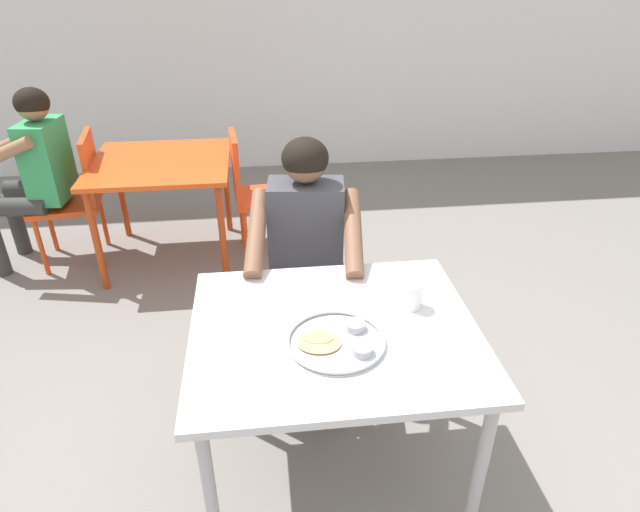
% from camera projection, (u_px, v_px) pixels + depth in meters
% --- Properties ---
extents(ground_plane, '(12.00, 12.00, 0.05)m').
position_uv_depth(ground_plane, '(335.00, 482.00, 2.26)').
color(ground_plane, slate).
extents(table_foreground, '(1.00, 0.85, 0.76)m').
position_uv_depth(table_foreground, '(334.00, 347.00, 1.93)').
color(table_foreground, silver).
rests_on(table_foreground, ground).
extents(thali_tray, '(0.34, 0.34, 0.03)m').
position_uv_depth(thali_tray, '(337.00, 340.00, 1.81)').
color(thali_tray, '#B7BABF').
rests_on(thali_tray, table_foreground).
extents(drinking_cup, '(0.08, 0.08, 0.10)m').
position_uv_depth(drinking_cup, '(412.00, 294.00, 1.98)').
color(drinking_cup, white).
rests_on(drinking_cup, table_foreground).
extents(chair_foreground, '(0.44, 0.44, 0.84)m').
position_uv_depth(chair_foreground, '(306.00, 270.00, 2.74)').
color(chair_foreground, red).
rests_on(chair_foreground, ground).
extents(diner_foreground, '(0.54, 0.58, 1.22)m').
position_uv_depth(diner_foreground, '(306.00, 250.00, 2.44)').
color(diner_foreground, black).
rests_on(diner_foreground, ground).
extents(table_background_red, '(0.89, 0.88, 0.71)m').
position_uv_depth(table_background_red, '(162.00, 172.00, 3.56)').
color(table_background_red, '#E04C19').
rests_on(table_background_red, ground).
extents(chair_red_left, '(0.49, 0.48, 0.88)m').
position_uv_depth(chair_red_left, '(78.00, 191.00, 3.61)').
color(chair_red_left, '#D14517').
rests_on(chair_red_left, ground).
extents(chair_red_right, '(0.44, 0.42, 0.87)m').
position_uv_depth(chair_red_right, '(253.00, 188.00, 3.70)').
color(chair_red_right, '#F1471B').
rests_on(chair_red_right, ground).
extents(patron_background, '(0.58, 0.53, 1.20)m').
position_uv_depth(patron_background, '(33.00, 165.00, 3.45)').
color(patron_background, '#343434').
rests_on(patron_background, ground).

